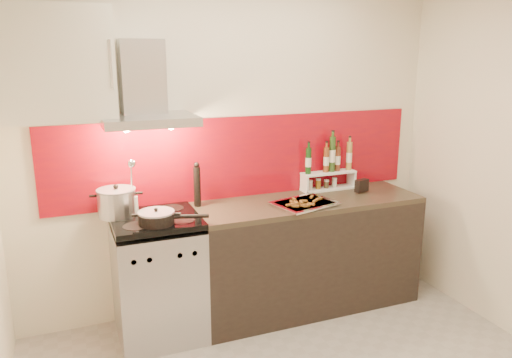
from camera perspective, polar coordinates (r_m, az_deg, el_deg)
name	(u,v)px	position (r m, az deg, el deg)	size (l,w,h in m)	color
back_wall	(235,147)	(3.91, -2.44, 3.65)	(3.40, 0.02, 2.60)	silver
backsplash	(241,157)	(3.93, -1.68, 2.53)	(3.00, 0.02, 0.64)	maroon
range_stove	(158,278)	(3.73, -11.10, -11.10)	(0.60, 0.60, 0.91)	#B7B7BA
counter	(307,253)	(4.09, 5.81, -8.41)	(1.80, 0.60, 0.90)	black
range_hood	(145,94)	(3.53, -12.57, 9.41)	(0.62, 0.50, 0.61)	#B7B7BA
upper_cabinet	(55,64)	(3.46, -21.95, 12.09)	(0.70, 0.35, 0.72)	beige
stock_pot	(117,202)	(3.61, -15.62, -2.59)	(0.27, 0.27, 0.23)	#B7B7BA
saute_pan	(158,217)	(3.39, -11.18, -4.34)	(0.46, 0.24, 0.11)	black
utensil_jar	(132,200)	(3.58, -14.01, -2.31)	(0.09, 0.13, 0.43)	silver
pepper_mill	(197,185)	(3.73, -6.75, -0.69)	(0.05, 0.05, 0.34)	black
step_shelf	(329,169)	(4.20, 8.38, 1.09)	(0.47, 0.13, 0.45)	white
caddy_box	(362,185)	(4.18, 11.99, -0.73)	(0.12, 0.05, 0.10)	black
baking_tray	(304,203)	(3.78, 5.53, -2.79)	(0.51, 0.44, 0.03)	silver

